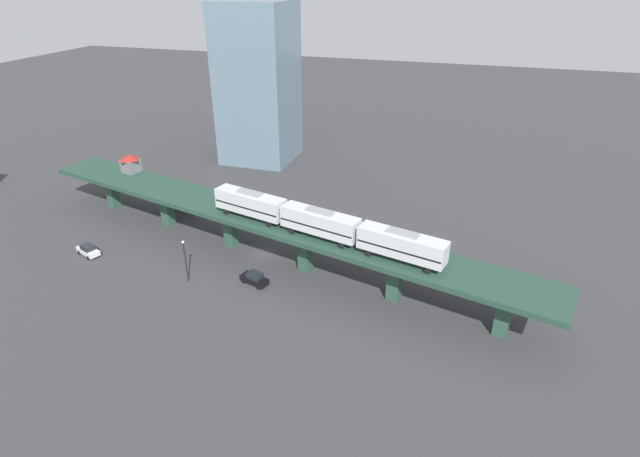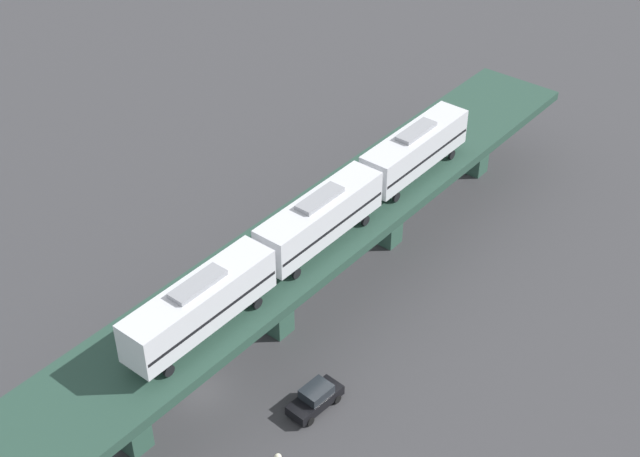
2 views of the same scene
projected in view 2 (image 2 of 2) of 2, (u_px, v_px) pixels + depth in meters
name	position (u px, v px, depth m)	size (l,w,h in m)	color
ground_plane	(203.00, 392.00, 65.82)	(400.00, 400.00, 0.00)	#38383A
elevated_viaduct	(198.00, 328.00, 62.17)	(29.92, 91.38, 7.33)	#244135
subway_train	(320.00, 217.00, 66.69)	(11.52, 36.81, 4.45)	silver
street_car_black	(315.00, 398.00, 64.11)	(3.04, 4.74, 1.89)	black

